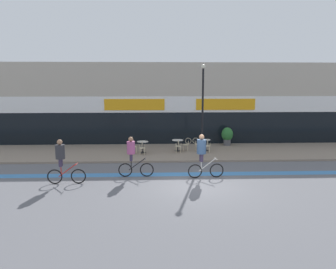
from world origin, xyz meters
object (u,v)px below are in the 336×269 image
at_px(bistro_table_1, 178,143).
at_px(cafe_chair_1_near, 178,145).
at_px(bistro_table_0, 143,145).
at_px(cyclist_1, 203,153).
at_px(cafe_chair_2_near, 207,145).
at_px(cafe_chair_2_side, 197,143).
at_px(cyclist_2, 62,159).
at_px(bistro_table_2, 206,143).
at_px(planter_pot, 227,135).
at_px(cafe_chair_0_side, 133,145).
at_px(cafe_chair_1_side, 187,143).
at_px(cafe_chair_0_near, 142,147).
at_px(lamp_post, 203,106).
at_px(cyclist_0, 133,155).

relative_size(bistro_table_1, cafe_chair_1_near, 0.85).
relative_size(bistro_table_0, cyclist_1, 0.35).
distance_m(cafe_chair_2_near, cafe_chair_2_side, 0.88).
bearing_deg(bistro_table_0, cyclist_2, -119.40).
xyz_separation_m(bistro_table_2, cyclist_1, (-1.14, -6.09, 0.62)).
xyz_separation_m(bistro_table_0, planter_pot, (6.19, 2.43, 0.19)).
height_order(bistro_table_0, bistro_table_2, bistro_table_2).
xyz_separation_m(cafe_chair_0_side, cyclist_1, (3.79, -5.58, 0.64)).
distance_m(cafe_chair_2_near, planter_pot, 3.17).
height_order(bistro_table_0, cyclist_2, cyclist_2).
bearing_deg(cafe_chair_1_side, cafe_chair_0_near, 28.65).
relative_size(cafe_chair_2_near, lamp_post, 0.16).
bearing_deg(cafe_chair_0_side, cafe_chair_2_near, -0.15).
bearing_deg(cafe_chair_0_near, cafe_chair_1_near, -76.79).
distance_m(cafe_chair_0_side, cyclist_1, 6.77).
bearing_deg(cafe_chair_2_side, cafe_chair_1_side, -179.75).
height_order(cafe_chair_1_near, lamp_post, lamp_post).
bearing_deg(cafe_chair_0_near, cafe_chair_0_side, 45.83).
height_order(planter_pot, lamp_post, lamp_post).
bearing_deg(lamp_post, cyclist_2, -148.68).
relative_size(bistro_table_0, bistro_table_2, 1.00).
xyz_separation_m(cafe_chair_0_side, cafe_chair_2_side, (4.31, 0.52, 0.00)).
xyz_separation_m(cafe_chair_1_side, cyclist_0, (-3.31, -5.70, 0.51)).
bearing_deg(bistro_table_0, lamp_post, -27.05).
xyz_separation_m(cafe_chair_0_near, cafe_chair_1_side, (2.99, 1.13, 0.00)).
relative_size(cafe_chair_1_side, cafe_chair_2_near, 1.00).
xyz_separation_m(bistro_table_2, cafe_chair_0_near, (-4.31, -1.15, -0.02)).
height_order(bistro_table_2, cafe_chair_1_side, cafe_chair_1_side).
bearing_deg(bistro_table_2, cyclist_0, -128.97).
bearing_deg(cafe_chair_1_near, cyclist_2, 136.59).
xyz_separation_m(cafe_chair_1_side, cyclist_2, (-6.52, -6.77, 0.57)).
bearing_deg(cyclist_2, cafe_chair_2_side, 42.20).
distance_m(bistro_table_1, cafe_chair_2_side, 1.32).
distance_m(cafe_chair_0_near, cafe_chair_0_side, 0.88).
height_order(cafe_chair_1_side, lamp_post, lamp_post).
height_order(bistro_table_1, cafe_chair_2_near, cafe_chair_2_near).
bearing_deg(cafe_chair_2_side, cyclist_0, -126.04).
distance_m(bistro_table_1, lamp_post, 3.84).
height_order(bistro_table_2, cafe_chair_1_near, cafe_chair_1_near).
bearing_deg(cyclist_1, bistro_table_0, 113.94).
relative_size(cyclist_0, cyclist_1, 0.93).
relative_size(bistro_table_0, cyclist_0, 0.37).
bearing_deg(cyclist_1, bistro_table_2, 73.73).
relative_size(cafe_chair_0_side, cafe_chair_2_side, 1.00).
bearing_deg(bistro_table_1, cyclist_1, -82.49).
distance_m(planter_pot, cyclist_1, 8.56).
height_order(bistro_table_0, cafe_chair_1_side, cafe_chair_1_side).
distance_m(bistro_table_0, planter_pot, 6.65).
bearing_deg(cafe_chair_0_near, cafe_chair_1_side, -68.36).
bearing_deg(cafe_chair_1_near, lamp_post, -143.00).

